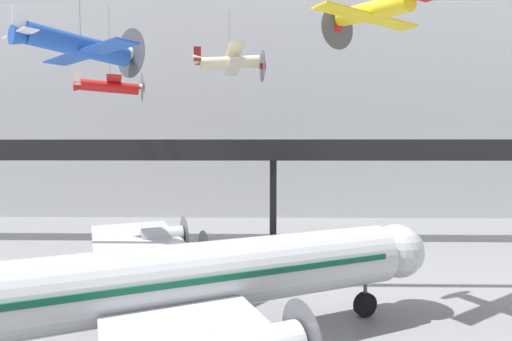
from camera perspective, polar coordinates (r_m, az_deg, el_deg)
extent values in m
cube|color=silver|center=(52.83, 2.17, 8.28)|extent=(140.00, 3.00, 27.30)
cube|color=black|center=(39.38, 2.51, 2.16)|extent=(110.00, 3.20, 0.90)
cube|color=black|center=(37.83, 2.58, 3.62)|extent=(110.00, 0.12, 1.10)
cylinder|color=black|center=(40.66, 2.46, -3.99)|extent=(0.70, 0.70, 7.84)
cylinder|color=#B7BABF|center=(18.12, -15.34, -15.26)|extent=(23.64, 12.80, 3.02)
sphere|color=#B7BABF|center=(23.90, 19.44, -10.75)|extent=(2.96, 2.96, 2.96)
cube|color=#0F4C33|center=(18.02, -15.35, -14.35)|extent=(22.10, 12.15, 0.27)
cube|color=#B7BABF|center=(27.34, -16.19, -10.37)|extent=(11.63, 16.66, 0.28)
cylinder|color=#B7BABF|center=(24.29, -11.09, -11.92)|extent=(3.20, 2.49, 1.45)
cylinder|color=#4C4C51|center=(24.65, -7.44, -11.66)|extent=(1.18, 2.54, 2.75)
cylinder|color=#B7BABF|center=(29.38, -13.28, -9.26)|extent=(3.20, 2.49, 1.45)
cylinder|color=#4C4C51|center=(29.68, -10.26, -9.10)|extent=(1.18, 2.54, 2.75)
cylinder|color=#4C4C51|center=(14.32, 6.53, -23.10)|extent=(1.18, 2.54, 2.75)
cylinder|color=#4C4C51|center=(23.20, 15.34, -16.57)|extent=(0.20, 0.20, 1.21)
cylinder|color=black|center=(23.41, 15.32, -17.97)|extent=(1.34, 0.88, 1.30)
cylinder|color=#4C4C51|center=(21.13, -15.37, -18.61)|extent=(0.20, 0.20, 1.21)
cylinder|color=black|center=(21.36, -15.34, -20.12)|extent=(1.34, 0.88, 1.30)
cylinder|color=beige|center=(38.38, -3.74, 15.13)|extent=(5.63, 2.08, 1.53)
cone|color=maroon|center=(38.70, 0.61, 14.71)|extent=(1.07, 1.16, 1.02)
cylinder|color=#4C4C51|center=(38.73, 0.91, 14.68)|extent=(0.55, 2.90, 2.94)
cone|color=beige|center=(38.27, -7.86, 15.44)|extent=(1.67, 1.21, 1.07)
cube|color=beige|center=(38.61, -3.24, 16.43)|extent=(2.75, 8.34, 0.10)
cube|color=beige|center=(38.32, -3.23, 14.46)|extent=(2.75, 8.34, 0.10)
cube|color=maroon|center=(38.37, -8.38, 16.14)|extent=(0.66, 0.18, 1.36)
cube|color=maroon|center=(38.23, -8.37, 15.15)|extent=(1.17, 3.01, 0.06)
cylinder|color=slate|center=(39.01, -3.76, 18.95)|extent=(0.04, 0.04, 4.18)
cylinder|color=red|center=(38.61, -20.08, 11.14)|extent=(4.91, 2.68, 1.22)
cone|color=silver|center=(38.71, -16.25, 11.36)|extent=(1.07, 1.13, 0.90)
cylinder|color=#4C4C51|center=(38.72, -15.98, 11.38)|extent=(0.97, 2.45, 2.61)
cone|color=red|center=(38.66, -23.63, 10.90)|extent=(1.55, 1.27, 0.91)
cube|color=red|center=(38.68, -19.64, 11.85)|extent=(3.72, 7.25, 0.10)
cube|color=silver|center=(38.79, -24.10, 11.92)|extent=(0.57, 0.27, 1.20)
cube|color=silver|center=(38.70, -24.08, 11.04)|extent=(1.48, 2.64, 0.06)
cylinder|color=slate|center=(39.32, -20.19, 16.66)|extent=(0.04, 0.04, 6.64)
cylinder|color=yellow|center=(23.23, 16.33, 21.09)|extent=(3.39, 4.40, 1.39)
cone|color=red|center=(24.74, 11.85, 19.46)|extent=(1.14, 1.11, 0.86)
cylinder|color=#4C4C51|center=(24.86, 11.56, 19.35)|extent=(2.08, 1.41, 2.48)
cube|color=yellow|center=(23.32, 15.76, 20.29)|extent=(6.39, 4.80, 0.10)
cylinder|color=#1E4CAD|center=(27.49, -23.77, 15.95)|extent=(4.88, 5.56, 1.57)
cone|color=white|center=(29.05, -17.87, 15.70)|extent=(1.52, 1.50, 1.14)
cylinder|color=#4C4C51|center=(29.16, -17.49, 15.68)|extent=(2.57, 2.11, 3.29)
cone|color=#1E4CAD|center=(26.32, -29.83, 16.04)|extent=(1.90, 1.99, 1.16)
cube|color=#1E4CAD|center=(27.57, -23.03, 15.12)|extent=(8.07, 6.99, 0.10)
cube|color=white|center=(26.42, -30.69, 18.00)|extent=(0.52, 0.61, 1.52)
cube|color=white|center=(26.23, -30.64, 16.40)|extent=(3.01, 2.66, 0.06)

